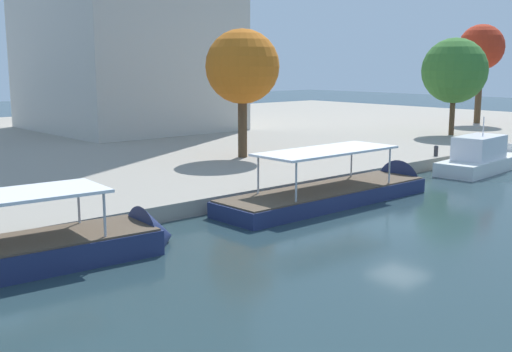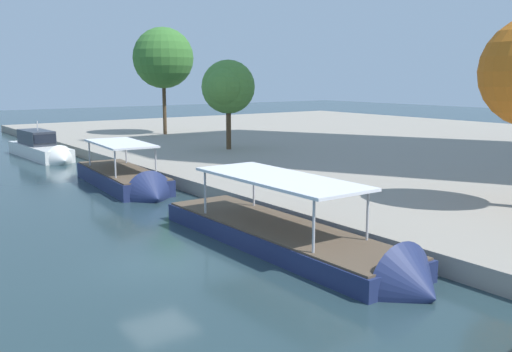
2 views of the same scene
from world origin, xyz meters
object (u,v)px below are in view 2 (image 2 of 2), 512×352
tree_1 (227,88)px  tree_3 (165,57)px  tour_boat_1 (127,183)px  tour_boat_2 (298,245)px  motor_yacht_0 (42,150)px

tree_1 → tree_3: tree_3 is taller
tour_boat_1 → tree_1: bearing=125.2°
tour_boat_1 → tour_boat_2: 16.62m
tour_boat_1 → tree_1: size_ratio=1.52×
tour_boat_2 → tree_3: size_ratio=1.28×
motor_yacht_0 → tree_1: bearing=49.5°
tour_boat_1 → tree_3: 28.23m
tour_boat_1 → tree_3: bearing=152.2°
motor_yacht_0 → tree_1: (9.86, 12.70, 5.36)m
tour_boat_2 → tree_1: (-23.86, 12.19, 5.73)m
tree_1 → tree_3: 15.85m
tree_1 → tree_3: size_ratio=0.67×
motor_yacht_0 → tour_boat_1: bearing=-1.3°
motor_yacht_0 → tour_boat_1: motor_yacht_0 is taller
motor_yacht_0 → tour_boat_2: 33.73m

